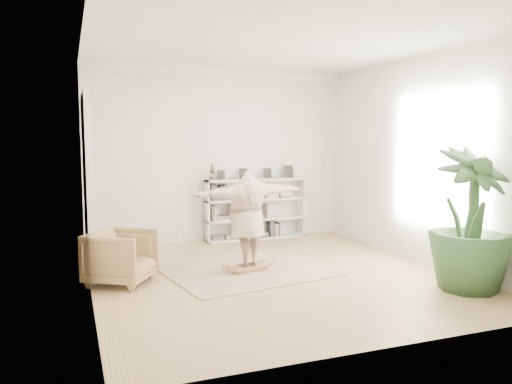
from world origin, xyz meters
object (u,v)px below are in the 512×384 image
armchair (121,257)px  person (247,216)px  rocker_board (247,267)px  houseplant (471,219)px  bookshelf (255,210)px

armchair → person: size_ratio=0.46×
armchair → rocker_board: 2.00m
rocker_board → person: size_ratio=0.32×
rocker_board → houseplant: bearing=-47.3°
armchair → rocker_board: bearing=-59.3°
bookshelf → houseplant: (1.56, -4.52, 0.39)m
bookshelf → person: (-1.07, -2.50, 0.28)m
bookshelf → armchair: 3.92m
armchair → person: person is taller
armchair → houseplant: 5.08m
rocker_board → houseplant: houseplant is taller
person → houseplant: bearing=132.7°
armchair → rocker_board: (1.97, -0.04, -0.33)m
bookshelf → houseplant: bearing=-71.0°
person → houseplant: size_ratio=0.94×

